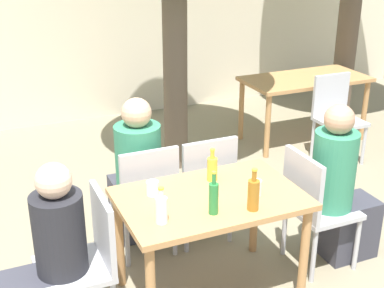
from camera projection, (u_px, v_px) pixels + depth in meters
cafe_building_wall at (75, 11)px, 6.52m from camera, size 10.00×0.08×2.80m
dining_table_front at (210, 210)px, 3.50m from camera, size 1.19×0.78×0.76m
dining_table_back at (305, 86)px, 6.15m from camera, size 1.43×0.72×0.76m
patio_chair_0 at (87, 256)px, 3.25m from camera, size 0.44×0.44×0.92m
patio_chair_1 at (314, 203)px, 3.86m from camera, size 0.44×0.44×0.92m
patio_chair_2 at (146, 194)px, 3.99m from camera, size 0.44×0.44×0.92m
patio_chair_3 at (204, 182)px, 4.17m from camera, size 0.44×0.44×0.92m
patio_chair_4 at (336, 112)px, 5.70m from camera, size 0.44×0.44×0.92m
person_seated_0 at (46, 266)px, 3.16m from camera, size 0.55×0.31×1.17m
person_seated_1 at (341, 193)px, 3.93m from camera, size 0.56×0.31×1.25m
person_seated_2 at (136, 177)px, 4.18m from camera, size 0.35×0.57×1.23m
oil_cruet_0 at (212, 168)px, 3.64m from camera, size 0.07×0.07×0.23m
amber_bottle_1 at (253, 194)px, 3.26m from camera, size 0.07×0.07×0.28m
green_bottle_2 at (214, 197)px, 3.21m from camera, size 0.06×0.06×0.28m
water_bottle_3 at (161, 209)px, 3.12m from camera, size 0.07×0.07×0.23m
drinking_glass_0 at (153, 188)px, 3.46m from camera, size 0.08×0.08×0.09m
drinking_glass_1 at (256, 188)px, 3.46m from camera, size 0.07×0.07×0.10m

